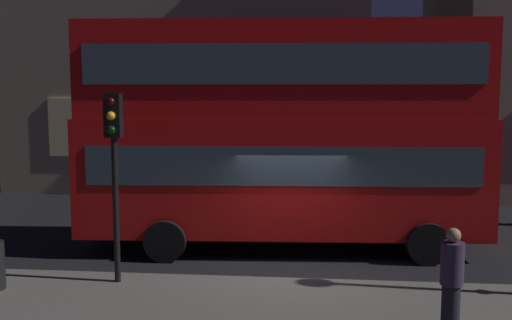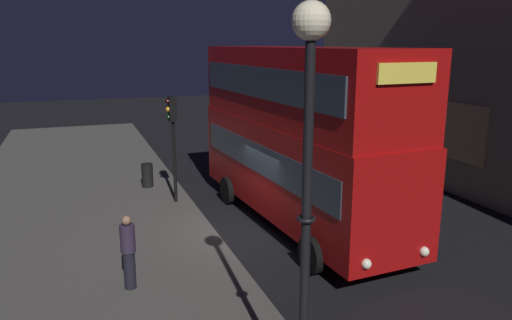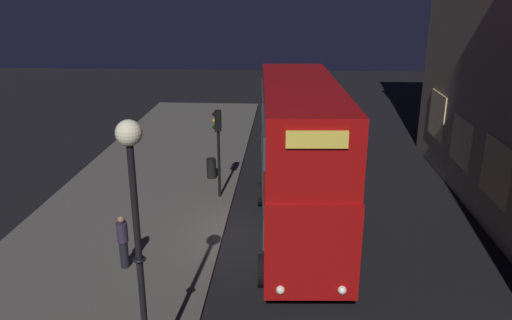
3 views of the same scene
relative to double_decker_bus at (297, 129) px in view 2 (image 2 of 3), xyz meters
name	(u,v)px [view 2 (image 2 of 3)]	position (x,y,z in m)	size (l,w,h in m)	color
ground_plane	(243,233)	(0.29, -1.89, -3.08)	(80.00, 80.00, 0.00)	black
sidewalk_slab	(81,254)	(0.29, -6.58, -3.02)	(44.00, 7.76, 0.12)	#4C4944
double_decker_bus	(297,129)	(0.00, 0.00, 0.00)	(10.03, 3.30, 5.55)	#9E0C0C
traffic_light_near_kerb	(173,127)	(-3.12, -3.28, -0.25)	(0.33, 0.37, 3.76)	black
street_lamp	(309,125)	(7.69, -3.45, 1.50)	(0.52, 0.52, 6.08)	black
pedestrian	(128,251)	(2.84, -5.52, -2.04)	(0.34, 0.34, 1.77)	black
litter_bin	(147,175)	(-5.35, -3.94, -2.49)	(0.45, 0.45, 0.93)	black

